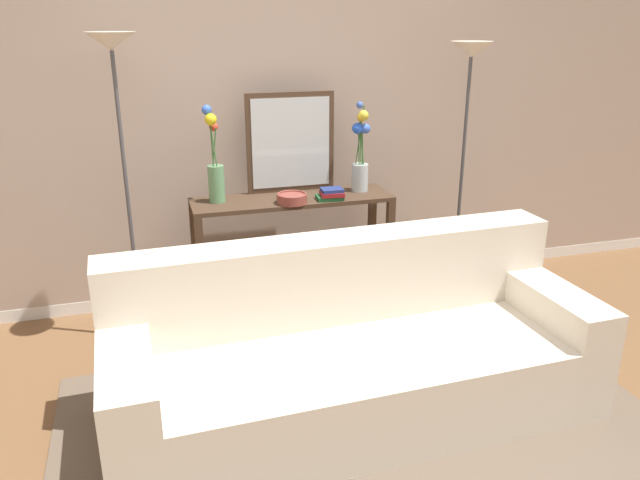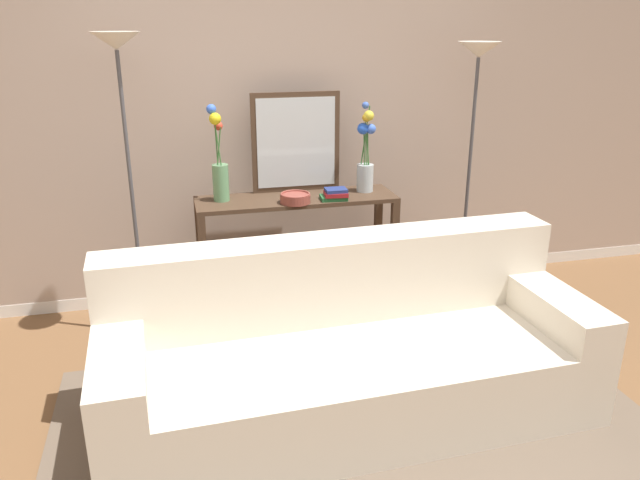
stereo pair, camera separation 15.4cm
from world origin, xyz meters
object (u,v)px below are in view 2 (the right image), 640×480
at_px(vase_short_flowers, 366,158).
at_px(book_row_under_console, 246,308).
at_px(fruit_bowl, 295,198).
at_px(wall_mirror, 296,142).
at_px(couch, 348,357).
at_px(floor_lamp_right, 475,103).
at_px(book_stack, 335,194).
at_px(console_table, 297,233).
at_px(vase_tall_flowers, 219,167).
at_px(floor_lamp_left, 122,105).

distance_m(vase_short_flowers, book_row_under_console, 1.33).
bearing_deg(fruit_bowl, wall_mirror, 76.44).
height_order(couch, floor_lamp_right, floor_lamp_right).
xyz_separation_m(couch, floor_lamp_right, (1.20, 1.14, 1.12)).
bearing_deg(couch, book_stack, 78.40).
relative_size(console_table, vase_tall_flowers, 2.14).
bearing_deg(floor_lamp_left, book_row_under_console, 8.04).
relative_size(floor_lamp_left, floor_lamp_right, 1.04).
bearing_deg(floor_lamp_left, vase_tall_flowers, 13.57).
bearing_deg(vase_tall_flowers, vase_short_flowers, -0.47).
bearing_deg(wall_mirror, floor_lamp_right, -12.56).
height_order(couch, console_table, couch).
relative_size(floor_lamp_right, wall_mirror, 2.71).
relative_size(floor_lamp_left, vase_short_flowers, 3.13).
relative_size(vase_short_flowers, book_row_under_console, 1.73).
relative_size(fruit_bowl, book_row_under_console, 0.57).
distance_m(couch, floor_lamp_left, 1.95).
distance_m(console_table, vase_short_flowers, 0.69).
height_order(wall_mirror, fruit_bowl, wall_mirror).
bearing_deg(vase_short_flowers, floor_lamp_right, -9.90).
xyz_separation_m(floor_lamp_right, vase_short_flowers, (-0.72, 0.12, -0.37)).
height_order(couch, wall_mirror, wall_mirror).
distance_m(couch, book_row_under_console, 1.31).
height_order(vase_tall_flowers, vase_short_flowers, vase_tall_flowers).
bearing_deg(console_table, couch, -89.63).
height_order(fruit_bowl, book_stack, book_stack).
relative_size(couch, vase_short_flowers, 4.14).
bearing_deg(book_row_under_console, fruit_bowl, -20.58).
relative_size(vase_tall_flowers, book_stack, 3.38).
bearing_deg(fruit_bowl, vase_short_flowers, 16.58).
bearing_deg(fruit_bowl, book_stack, 1.31).
bearing_deg(book_stack, wall_mirror, 124.79).
xyz_separation_m(wall_mirror, vase_tall_flowers, (-0.53, -0.13, -0.11)).
xyz_separation_m(console_table, floor_lamp_left, (-1.05, -0.10, 0.91)).
xyz_separation_m(floor_lamp_left, fruit_bowl, (1.01, -0.03, -0.62)).
relative_size(wall_mirror, book_stack, 3.62).
bearing_deg(console_table, book_row_under_console, 180.00).
xyz_separation_m(floor_lamp_left, book_row_under_console, (0.68, 0.10, -1.44)).
bearing_deg(vase_short_flowers, book_row_under_console, -178.06).
distance_m(vase_tall_flowers, book_stack, 0.77).
relative_size(couch, book_stack, 13.50).
relative_size(console_table, book_stack, 7.23).
bearing_deg(vase_tall_flowers, wall_mirror, 13.42).
bearing_deg(floor_lamp_left, couch, -47.08).
relative_size(couch, floor_lamp_left, 1.32).
bearing_deg(vase_short_flowers, couch, -110.99).
height_order(console_table, wall_mirror, wall_mirror).
relative_size(wall_mirror, vase_short_flowers, 1.11).
bearing_deg(vase_tall_flowers, fruit_bowl, -19.48).
height_order(wall_mirror, book_row_under_console, wall_mirror).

